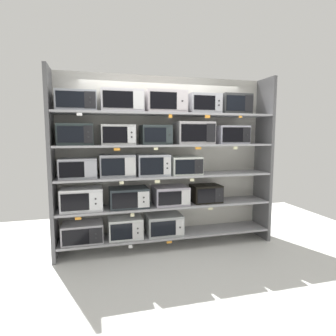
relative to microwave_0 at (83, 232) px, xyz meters
The scene contains 46 objects.
ground 1.64m from the microwave_0, 38.35° to the right, with size 7.20×6.00×0.02m, color silver.
back_panel 1.60m from the microwave_0, 11.70° to the left, with size 3.40×0.04×2.61m, color beige.
upright_left 1.03m from the microwave_0, behind, with size 0.05×0.47×2.61m, color #5B5B5E.
upright_right 3.04m from the microwave_0, ahead, with size 0.05×0.47×2.61m, color #5B5B5E.
shelf_0 1.27m from the microwave_0, ahead, with size 3.20×0.47×0.03m, color #99999E.
microwave_0 is the anchor object (origin of this frame).
microwave_1 0.60m from the microwave_0, ahead, with size 0.49×0.38×0.30m.
microwave_2 1.19m from the microwave_0, ahead, with size 0.53×0.42×0.30m.
price_tag_0 0.71m from the microwave_0, 20.05° to the right, with size 0.05×0.00×0.05m, color white.
price_tag_1 1.25m from the microwave_0, 11.00° to the right, with size 0.08×0.00×0.03m, color orange.
shelf_1 1.30m from the microwave_0, ahead, with size 3.20×0.47×0.03m, color #99999E.
microwave_3 0.48m from the microwave_0, ahead, with size 0.57×0.38×0.31m.
microwave_4 0.81m from the microwave_0, ahead, with size 0.56×0.41×0.28m.
microwave_5 1.38m from the microwave_0, ahead, with size 0.51×0.41×0.28m.
microwave_6 1.93m from the microwave_0, ahead, with size 0.45×0.36×0.27m.
price_tag_2 0.36m from the microwave_0, 100.03° to the right, with size 0.08×0.00×0.04m, color orange.
price_tag_3 0.77m from the microwave_0, 19.11° to the right, with size 0.05×0.00×0.05m, color beige.
price_tag_4 1.89m from the microwave_0, ahead, with size 0.07×0.00×0.03m, color beige.
shelf_2 1.47m from the microwave_0, ahead, with size 3.20×0.47×0.03m, color #99999E.
microwave_7 0.91m from the microwave_0, behind, with size 0.50×0.35×0.28m.
microwave_8 1.06m from the microwave_0, ahead, with size 0.49×0.33×0.32m.
microwave_9 1.38m from the microwave_0, ahead, with size 0.47×0.38×0.31m.
microwave_10 1.77m from the microwave_0, ahead, with size 0.45×0.43×0.27m.
price_tag_5 0.93m from the microwave_0, 23.54° to the right, with size 0.06×0.00×0.04m, color beige.
price_tag_6 1.29m from the microwave_0, 12.78° to the right, with size 0.07×0.00×0.05m, color beige.
price_tag_7 1.73m from the microwave_0, ahead, with size 0.07×0.00×0.04m, color beige.
shelf_3 1.75m from the microwave_0, ahead, with size 3.20×0.47×0.03m, color #99999E.
microwave_11 1.38m from the microwave_0, behind, with size 0.47×0.39×0.29m.
microwave_12 1.47m from the microwave_0, ahead, with size 0.47×0.40×0.28m.
microwave_13 1.74m from the microwave_0, ahead, with size 0.43×0.39×0.28m.
microwave_14 2.17m from the microwave_0, ahead, with size 0.56×0.39×0.33m.
microwave_15 2.67m from the microwave_0, ahead, with size 0.50×0.35×0.28m.
price_tag_8 1.30m from the microwave_0, 25.84° to the right, with size 0.08×0.00×0.04m, color orange.
price_tag_9 1.58m from the microwave_0, 13.01° to the right, with size 0.06×0.00×0.04m, color beige.
price_tag_10 2.04m from the microwave_0, ahead, with size 0.09×0.00×0.03m, color orange.
price_tag_11 2.54m from the microwave_0, ahead, with size 0.06×0.00×0.04m, color beige.
shelf_4 2.09m from the microwave_0, ahead, with size 3.20×0.47×0.03m, color #99999E.
microwave_16 1.82m from the microwave_0, behind, with size 0.52×0.40×0.27m.
microwave_17 1.93m from the microwave_0, ahead, with size 0.58×0.39×0.30m.
microwave_18 2.21m from the microwave_0, ahead, with size 0.58×0.38×0.32m.
microwave_19 2.57m from the microwave_0, ahead, with size 0.46×0.44×0.29m.
microwave_20 2.96m from the microwave_0, ahead, with size 0.47×0.38×0.30m.
price_tag_12 1.65m from the microwave_0, 84.47° to the right, with size 0.07×0.00×0.04m, color white.
price_tag_13 2.06m from the microwave_0, 10.87° to the right, with size 0.05×0.00×0.05m, color orange.
price_tag_14 2.43m from the microwave_0, ahead, with size 0.08×0.00×0.04m, color orange.
price_tag_15 2.84m from the microwave_0, ahead, with size 0.05×0.00×0.03m, color orange.
Camera 1 is at (-1.08, -4.07, 1.72)m, focal length 30.27 mm.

